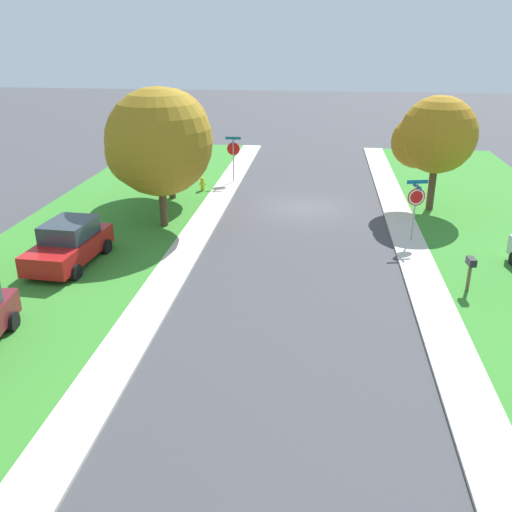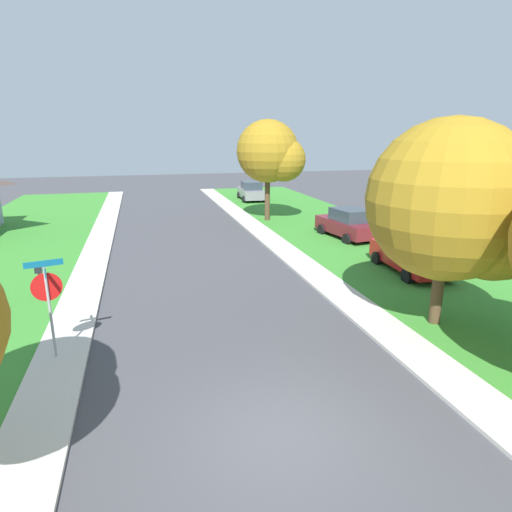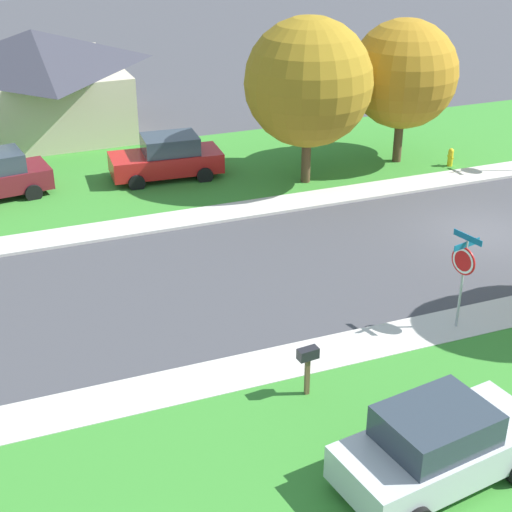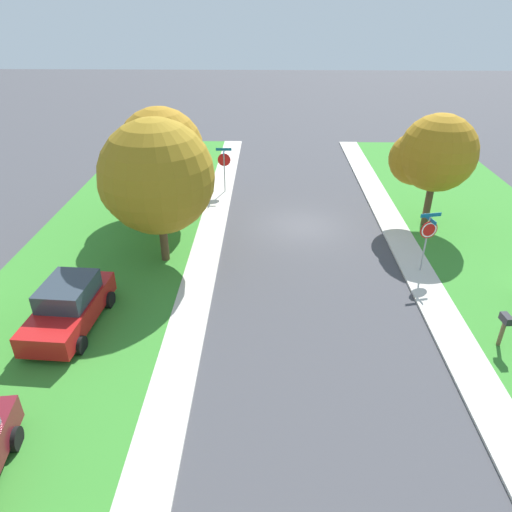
{
  "view_description": "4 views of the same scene",
  "coord_description": "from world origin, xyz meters",
  "px_view_note": "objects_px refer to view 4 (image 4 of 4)",
  "views": [
    {
      "loc": [
        -0.75,
        27.9,
        8.59
      ],
      "look_at": [
        1.32,
        10.32,
        1.4
      ],
      "focal_mm": 39.18,
      "sensor_mm": 36.0,
      "label": 1
    },
    {
      "loc": [
        -2.33,
        -7.01,
        5.84
      ],
      "look_at": [
        1.74,
        8.21,
        1.4
      ],
      "focal_mm": 30.42,
      "sensor_mm": 36.0,
      "label": 2
    },
    {
      "loc": [
        -19.29,
        15.81,
        10.95
      ],
      "look_at": [
        -1.44,
        8.89,
        1.4
      ],
      "focal_mm": 54.4,
      "sensor_mm": 36.0,
      "label": 3
    },
    {
      "loc": [
        1.87,
        22.01,
        10.42
      ],
      "look_at": [
        2.28,
        5.77,
        1.4
      ],
      "focal_mm": 32.7,
      "sensor_mm": 36.0,
      "label": 4
    }
  ],
  "objects_px": {
    "stop_sign_near_corner": "(224,163)",
    "tree_across_left": "(432,155)",
    "tree_corner_large": "(152,179)",
    "fire_hydrant": "(196,199)",
    "car_red_driveway_right": "(69,306)",
    "stop_sign_far_corner": "(428,233)",
    "mailbox": "(505,323)",
    "tree_sidewalk_far": "(157,153)"
  },
  "relations": [
    {
      "from": "stop_sign_far_corner",
      "to": "mailbox",
      "type": "bearing_deg",
      "value": 104.18
    },
    {
      "from": "stop_sign_near_corner",
      "to": "stop_sign_far_corner",
      "type": "distance_m",
      "value": 13.04
    },
    {
      "from": "fire_hydrant",
      "to": "tree_across_left",
      "type": "bearing_deg",
      "value": 170.26
    },
    {
      "from": "fire_hydrant",
      "to": "stop_sign_far_corner",
      "type": "bearing_deg",
      "value": 146.84
    },
    {
      "from": "stop_sign_near_corner",
      "to": "tree_corner_large",
      "type": "bearing_deg",
      "value": 74.79
    },
    {
      "from": "stop_sign_far_corner",
      "to": "mailbox",
      "type": "xyz_separation_m",
      "value": [
        -1.24,
        4.9,
        -0.88
      ]
    },
    {
      "from": "tree_sidewalk_far",
      "to": "tree_across_left",
      "type": "bearing_deg",
      "value": 177.91
    },
    {
      "from": "tree_sidewalk_far",
      "to": "tree_corner_large",
      "type": "relative_size",
      "value": 0.92
    },
    {
      "from": "stop_sign_near_corner",
      "to": "tree_across_left",
      "type": "xyz_separation_m",
      "value": [
        -10.57,
        4.27,
        1.84
      ]
    },
    {
      "from": "tree_sidewalk_far",
      "to": "tree_across_left",
      "type": "distance_m",
      "value": 13.6
    },
    {
      "from": "tree_corner_large",
      "to": "fire_hydrant",
      "type": "bearing_deg",
      "value": -97.4
    },
    {
      "from": "car_red_driveway_right",
      "to": "tree_corner_large",
      "type": "distance_m",
      "value": 6.22
    },
    {
      "from": "tree_across_left",
      "to": "fire_hydrant",
      "type": "xyz_separation_m",
      "value": [
        12.03,
        -2.07,
        -3.29
      ]
    },
    {
      "from": "stop_sign_near_corner",
      "to": "tree_across_left",
      "type": "distance_m",
      "value": 11.55
    },
    {
      "from": "stop_sign_far_corner",
      "to": "tree_across_left",
      "type": "relative_size",
      "value": 0.48
    },
    {
      "from": "tree_sidewalk_far",
      "to": "tree_across_left",
      "type": "relative_size",
      "value": 1.03
    },
    {
      "from": "stop_sign_near_corner",
      "to": "tree_sidewalk_far",
      "type": "distance_m",
      "value": 5.12
    },
    {
      "from": "tree_sidewalk_far",
      "to": "fire_hydrant",
      "type": "xyz_separation_m",
      "value": [
        -1.55,
        -1.57,
        -3.13
      ]
    },
    {
      "from": "car_red_driveway_right",
      "to": "mailbox",
      "type": "height_order",
      "value": "car_red_driveway_right"
    },
    {
      "from": "stop_sign_near_corner",
      "to": "stop_sign_far_corner",
      "type": "relative_size",
      "value": 1.0
    },
    {
      "from": "mailbox",
      "to": "stop_sign_near_corner",
      "type": "bearing_deg",
      "value": -53.37
    },
    {
      "from": "car_red_driveway_right",
      "to": "fire_hydrant",
      "type": "xyz_separation_m",
      "value": [
        -2.93,
        -11.12,
        -0.44
      ]
    },
    {
      "from": "stop_sign_near_corner",
      "to": "car_red_driveway_right",
      "type": "bearing_deg",
      "value": 71.74
    },
    {
      "from": "mailbox",
      "to": "tree_corner_large",
      "type": "bearing_deg",
      "value": -24.57
    },
    {
      "from": "tree_across_left",
      "to": "tree_sidewalk_far",
      "type": "bearing_deg",
      "value": -2.09
    },
    {
      "from": "stop_sign_near_corner",
      "to": "car_red_driveway_right",
      "type": "relative_size",
      "value": 0.63
    },
    {
      "from": "tree_sidewalk_far",
      "to": "tree_across_left",
      "type": "xyz_separation_m",
      "value": [
        -13.59,
        0.49,
        0.16
      ]
    },
    {
      "from": "tree_corner_large",
      "to": "fire_hydrant",
      "type": "relative_size",
      "value": 7.67
    },
    {
      "from": "tree_across_left",
      "to": "fire_hydrant",
      "type": "bearing_deg",
      "value": -9.74
    },
    {
      "from": "stop_sign_near_corner",
      "to": "fire_hydrant",
      "type": "bearing_deg",
      "value": 56.43
    },
    {
      "from": "tree_corner_large",
      "to": "fire_hydrant",
      "type": "distance_m",
      "value": 7.0
    },
    {
      "from": "stop_sign_far_corner",
      "to": "fire_hydrant",
      "type": "xyz_separation_m",
      "value": [
        10.71,
        -7.0,
        -1.45
      ]
    },
    {
      "from": "fire_hydrant",
      "to": "tree_sidewalk_far",
      "type": "bearing_deg",
      "value": 45.31
    },
    {
      "from": "stop_sign_far_corner",
      "to": "mailbox",
      "type": "height_order",
      "value": "stop_sign_far_corner"
    },
    {
      "from": "stop_sign_far_corner",
      "to": "fire_hydrant",
      "type": "bearing_deg",
      "value": -33.16
    },
    {
      "from": "tree_across_left",
      "to": "stop_sign_near_corner",
      "type": "bearing_deg",
      "value": -21.99
    },
    {
      "from": "fire_hydrant",
      "to": "car_red_driveway_right",
      "type": "bearing_deg",
      "value": 75.22
    },
    {
      "from": "stop_sign_near_corner",
      "to": "tree_across_left",
      "type": "height_order",
      "value": "tree_across_left"
    },
    {
      "from": "stop_sign_far_corner",
      "to": "tree_sidewalk_far",
      "type": "height_order",
      "value": "tree_sidewalk_far"
    },
    {
      "from": "stop_sign_near_corner",
      "to": "tree_corner_large",
      "type": "relative_size",
      "value": 0.44
    },
    {
      "from": "stop_sign_near_corner",
      "to": "mailbox",
      "type": "relative_size",
      "value": 2.11
    },
    {
      "from": "tree_corner_large",
      "to": "tree_across_left",
      "type": "bearing_deg",
      "value": -162.63
    }
  ]
}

